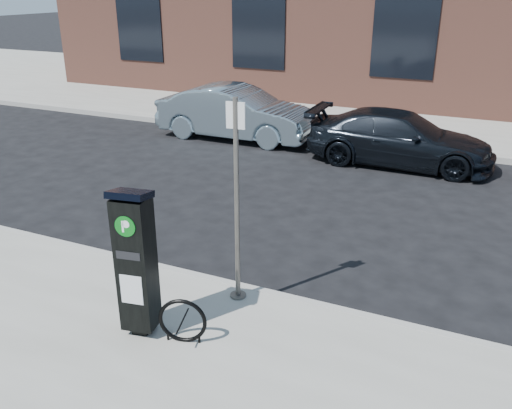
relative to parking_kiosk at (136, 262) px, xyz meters
The scene contains 9 objects.
ground 1.91m from the parking_kiosk, 72.83° to the left, with size 120.00×120.00×0.00m, color black.
sidewalk_far 15.53m from the parking_kiosk, 88.30° to the left, with size 60.00×12.00×0.15m, color gray.
curb_near 1.86m from the parking_kiosk, 72.61° to the left, with size 60.00×0.12×0.16m, color #9E9B93.
curb_far 9.58m from the parking_kiosk, 87.23° to the left, with size 60.00×0.12×0.16m, color #9E9B93.
parking_kiosk is the anchor object (origin of this frame).
sign_pole 1.44m from the parking_kiosk, 59.12° to the left, with size 0.24×0.22×2.70m.
bike_rack 0.88m from the parking_kiosk, ahead, with size 0.57×0.21×0.58m.
car_silver 9.44m from the parking_kiosk, 109.45° to the left, with size 1.54×4.42×1.46m, color gray.
car_dark 8.55m from the parking_kiosk, 80.15° to the left, with size 1.78×4.39×1.27m, color black.
Camera 1 is at (3.09, -5.94, 4.09)m, focal length 38.00 mm.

